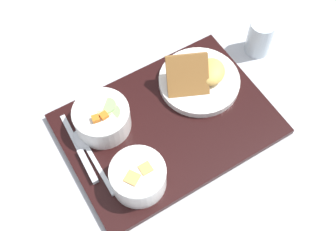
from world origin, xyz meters
TOP-DOWN VIEW (x-y plane):
  - ground_plane at (0.00, 0.00)m, footprint 4.00×4.00m
  - serving_tray at (0.00, 0.00)m, footprint 0.45×0.33m
  - bowl_salad at (-0.12, 0.06)m, footprint 0.12×0.12m
  - bowl_soup at (-0.12, -0.09)m, footprint 0.11×0.11m
  - plate_main at (0.11, 0.05)m, footprint 0.19×0.19m
  - knife at (-0.19, 0.01)m, footprint 0.02×0.18m
  - spoon at (-0.18, 0.02)m, footprint 0.04×0.17m
  - glass_water at (0.30, 0.08)m, footprint 0.06×0.06m

SIDE VIEW (x-z plane):
  - ground_plane at x=0.00m, z-range 0.00..0.00m
  - serving_tray at x=0.00m, z-range 0.00..0.02m
  - spoon at x=-0.18m, z-range 0.02..0.02m
  - knife at x=-0.19m, z-range 0.01..0.03m
  - plate_main at x=0.11m, z-range -0.01..0.08m
  - glass_water at x=0.30m, z-range -0.01..0.09m
  - bowl_salad at x=-0.12m, z-range 0.01..0.08m
  - bowl_soup at x=-0.12m, z-range 0.02..0.08m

